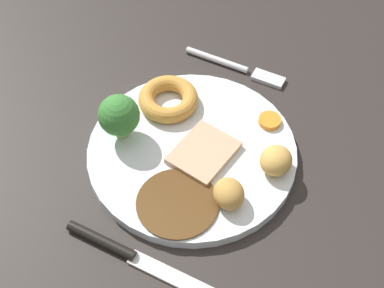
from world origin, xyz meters
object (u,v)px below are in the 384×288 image
Objects in this scene: fork at (236,67)px; broccoli_floret at (119,116)px; roast_potato_left at (229,194)px; knife at (127,254)px; carrot_coin_front at (270,121)px; dinner_plate at (192,152)px; yorkshire_pudding at (168,99)px; roast_potato_right at (276,160)px; meat_slice_main at (204,152)px.

broccoli_floret is at bearing -111.99° from fork.
knife is (9.83, -8.16, -2.47)cm from roast_potato_left.
carrot_coin_front is 0.15× the size of knife.
dinner_plate is 4.11× the size of broccoli_floret.
knife is at bearing 27.64° from broccoli_floret.
yorkshire_pudding is (-5.73, -5.55, 1.74)cm from dinner_plate.
roast_potato_right is 20.21cm from knife.
dinner_plate is 16.58cm from fork.
broccoli_floret reaches higher than yorkshire_pudding.
carrot_coin_front is at bearing -158.51° from roast_potato_right.
roast_potato_left is 0.22× the size of knife.
carrot_coin_front is at bearing 73.94° from knife.
fork is at bearing -163.79° from roast_potato_left.
knife is at bearing 10.72° from yorkshire_pudding.
fork is 31.91cm from knife.
dinner_plate is at bearing -129.62° from roast_potato_left.
roast_potato_right is (-0.94, 10.22, 2.24)cm from dinner_plate.
meat_slice_main reaches higher than knife.
carrot_coin_front is (-7.60, 7.60, 1.04)cm from dinner_plate.
meat_slice_main reaches higher than dinner_plate.
roast_potato_right is at bearing 59.78° from knife.
roast_potato_right is at bearing 21.49° from carrot_coin_front.
broccoli_floret reaches higher than meat_slice_main.
knife is at bearing -11.98° from meat_slice_main.
dinner_plate is at bearing -85.18° from fork.
carrot_coin_front is at bearing 135.00° from dinner_plate.
yorkshire_pudding reaches higher than dinner_plate.
fork is 0.83× the size of knife.
roast_potato_right reaches higher than yorkshire_pudding.
carrot_coin_front is 19.02cm from broccoli_floret.
roast_potato_left reaches higher than meat_slice_main.
yorkshire_pudding is at bearing -112.41° from fork.
roast_potato_left is at bearing 74.40° from broccoli_floret.
roast_potato_left and roast_potato_right have the same top height.
carrot_coin_front reaches higher than knife.
fork is (-16.57, 0.18, -0.31)cm from dinner_plate.
dinner_plate is at bearing 96.99° from broccoli_floret.
broccoli_floret reaches higher than roast_potato_left.
yorkshire_pudding is at bearing -132.65° from roast_potato_left.
roast_potato_right is at bearing 96.07° from broccoli_floret.
carrot_coin_front reaches higher than fork.
carrot_coin_front is (-1.87, 13.15, -0.70)cm from yorkshire_pudding.
broccoli_floret is 0.34× the size of knife.
fork is (-22.03, -6.40, -2.53)cm from roast_potato_left.
fork is at bearing -147.31° from roast_potato_right.
carrot_coin_front is 0.19× the size of fork.
carrot_coin_front is at bearing 117.67° from broccoli_floret.
yorkshire_pudding reaches higher than meat_slice_main.
meat_slice_main is 0.50× the size of fork.
roast_potato_right reaches higher than knife.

